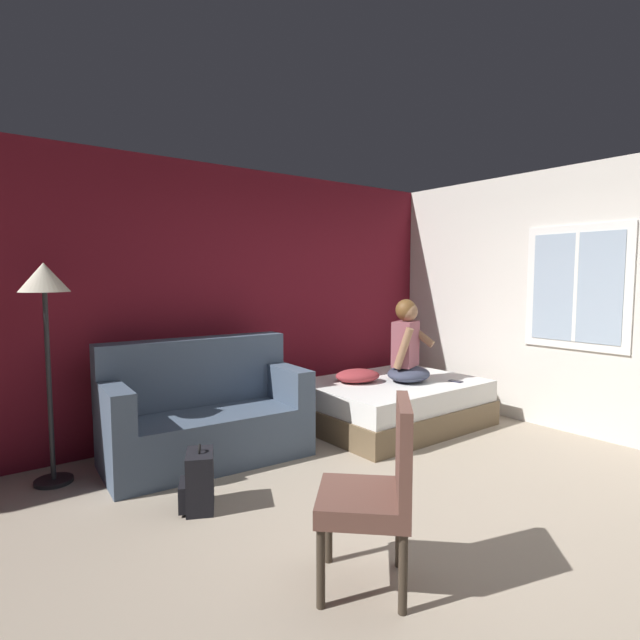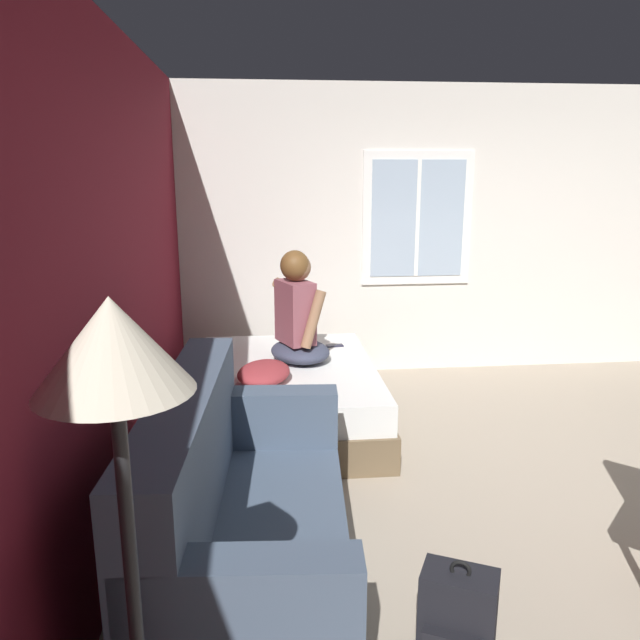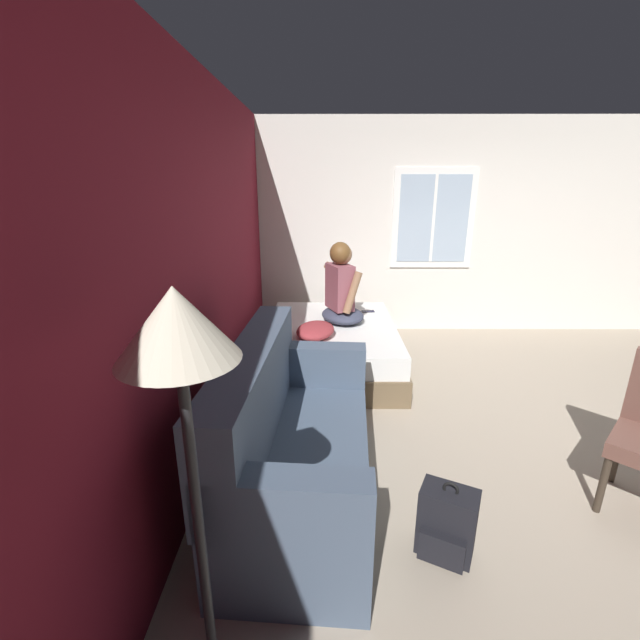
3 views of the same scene
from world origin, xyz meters
name	(u,v)px [view 2 (image 2 of 3)]	position (x,y,z in m)	size (l,w,h in m)	color
ground_plane	(573,494)	(0.00, 0.00, 0.00)	(40.00, 40.00, 0.00)	tan
wall_back_accent	(105,288)	(0.00, 2.70, 1.35)	(9.98, 0.16, 2.70)	maroon
wall_side_with_window	(454,232)	(2.57, 0.01, 1.35)	(0.19, 6.64, 2.70)	silver
bed	(286,396)	(1.25, 1.71, 0.24)	(1.84, 1.39, 0.48)	brown
couch	(240,526)	(-0.78, 2.01, 0.39)	(1.75, 0.94, 1.04)	#47566B
person_seated	(298,317)	(1.35, 1.61, 0.84)	(0.65, 0.61, 0.88)	#383D51
backpack	(457,620)	(-1.22, 1.14, 0.19)	(0.33, 0.35, 0.46)	black
throw_pillow	(264,373)	(0.90, 1.88, 0.55)	(0.48, 0.36, 0.14)	#993338
cell_phone	(335,346)	(1.74, 1.27, 0.48)	(0.07, 0.14, 0.01)	black
floor_lamp	(118,413)	(-1.94, 2.23, 1.43)	(0.36, 0.36, 1.70)	black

